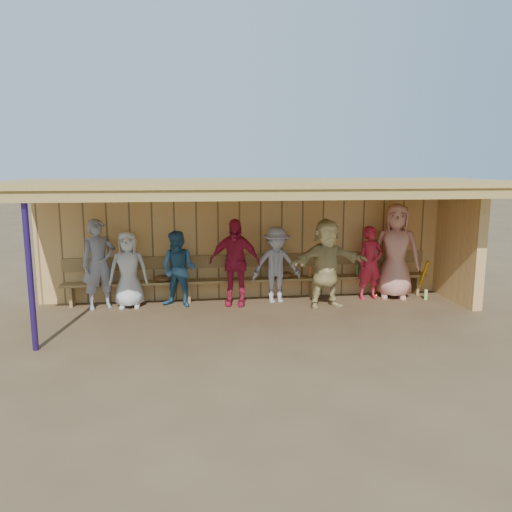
% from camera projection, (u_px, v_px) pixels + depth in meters
% --- Properties ---
extents(ground, '(90.00, 90.00, 0.00)m').
position_uv_depth(ground, '(258.00, 314.00, 9.38)').
color(ground, brown).
rests_on(ground, ground).
extents(player_a, '(0.75, 0.62, 1.76)m').
position_uv_depth(player_a, '(99.00, 264.00, 9.62)').
color(player_a, gray).
rests_on(player_a, ground).
extents(player_b, '(0.75, 0.50, 1.52)m').
position_uv_depth(player_b, '(128.00, 270.00, 9.72)').
color(player_b, silver).
rests_on(player_b, ground).
extents(player_c, '(0.90, 0.82, 1.50)m').
position_uv_depth(player_c, '(179.00, 269.00, 9.78)').
color(player_c, '#316288').
rests_on(player_c, ground).
extents(player_d, '(1.09, 0.67, 1.74)m').
position_uv_depth(player_d, '(235.00, 262.00, 9.88)').
color(player_d, '#B91D3C').
rests_on(player_d, ground).
extents(player_e, '(1.04, 0.65, 1.55)m').
position_uv_depth(player_e, '(276.00, 265.00, 10.10)').
color(player_e, '#9E9CA4').
rests_on(player_e, ground).
extents(player_f, '(1.69, 0.80, 1.75)m').
position_uv_depth(player_f, '(326.00, 263.00, 9.72)').
color(player_f, '#D2BA76').
rests_on(player_f, ground).
extents(player_g, '(0.62, 0.48, 1.53)m').
position_uv_depth(player_g, '(370.00, 263.00, 10.34)').
color(player_g, '#B91D30').
rests_on(player_g, ground).
extents(player_h, '(1.13, 0.93, 1.99)m').
position_uv_depth(player_h, '(396.00, 251.00, 10.39)').
color(player_h, tan).
rests_on(player_h, ground).
extents(dugout_structure, '(8.80, 3.20, 2.50)m').
position_uv_depth(dugout_structure, '(273.00, 220.00, 9.81)').
color(dugout_structure, tan).
rests_on(dugout_structure, ground).
extents(bench, '(7.60, 0.34, 0.93)m').
position_uv_depth(bench, '(251.00, 274.00, 10.38)').
color(bench, '#9E7A44').
rests_on(bench, ground).
extents(dugout_equipment, '(5.69, 0.62, 0.80)m').
position_uv_depth(dugout_equipment, '(244.00, 278.00, 10.24)').
color(dugout_equipment, yellow).
rests_on(dugout_equipment, ground).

